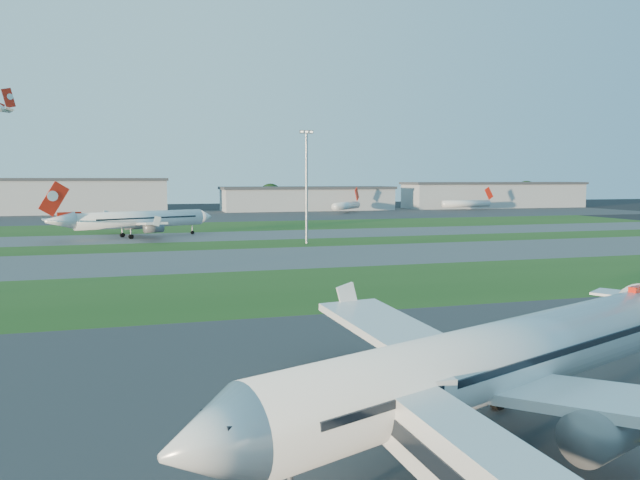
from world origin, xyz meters
name	(u,v)px	position (x,y,z in m)	size (l,w,h in m)	color
ground	(543,439)	(0.00, 0.00, 0.00)	(700.00, 700.00, 0.00)	black
apron_near	(543,439)	(0.00, 0.00, 0.01)	(300.00, 70.00, 0.01)	#333335
grass_strip_a	(307,287)	(0.00, 52.00, 0.01)	(300.00, 34.00, 0.01)	#284C19
taxiway_a	(261,258)	(0.00, 85.00, 0.01)	(300.00, 32.00, 0.01)	#515154
grass_strip_b	(240,245)	(0.00, 110.00, 0.01)	(300.00, 18.00, 0.01)	#284C19
taxiway_b	(227,236)	(0.00, 132.00, 0.01)	(300.00, 26.00, 0.01)	#515154
grass_strip_c	(212,227)	(0.00, 165.00, 0.01)	(300.00, 40.00, 0.01)	#284C19
apron_far	(195,216)	(0.00, 225.00, 0.01)	(400.00, 80.00, 0.01)	#333335
yellow_line	(615,429)	(5.00, 0.00, 0.00)	(0.25, 60.00, 0.02)	gold
airliner_parked	(505,360)	(-2.13, 0.73, 4.57)	(39.58, 33.57, 13.01)	white
airliner_taxiing	(139,220)	(-21.73, 134.56, 4.49)	(38.72, 32.88, 12.78)	white
mini_jet_near	(347,206)	(65.08, 227.42, 3.28)	(19.76, 22.98, 9.48)	white
mini_jet_far	(466,204)	(126.11, 232.25, 3.28)	(28.60, 6.14, 9.48)	white
light_mast_centre	(306,179)	(15.00, 108.00, 14.81)	(3.20, 0.70, 25.80)	gray
hangar_west	(82,196)	(-45.00, 255.00, 7.64)	(71.40, 23.00, 15.20)	gray
hangar_east	(308,198)	(55.00, 255.00, 5.64)	(81.60, 23.00, 11.20)	gray
hangar_far_east	(494,195)	(155.00, 255.00, 6.64)	(96.90, 23.00, 13.20)	gray
tree_mid_west	(142,199)	(-20.00, 266.00, 5.84)	(9.90, 9.90, 10.80)	black
tree_mid_east	(270,195)	(40.00, 269.00, 6.81)	(11.55, 11.55, 12.60)	black
tree_east	(413,196)	(115.00, 267.00, 6.16)	(10.45, 10.45, 11.40)	black
tree_far_east	(526,192)	(185.00, 271.00, 7.46)	(12.65, 12.65, 13.80)	black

